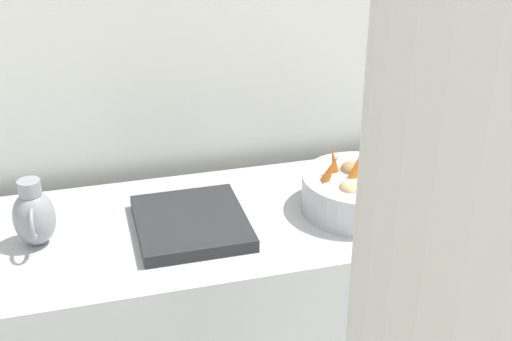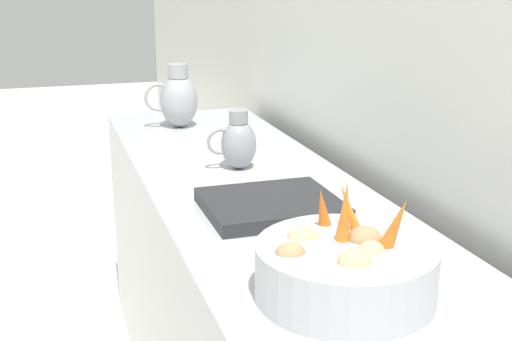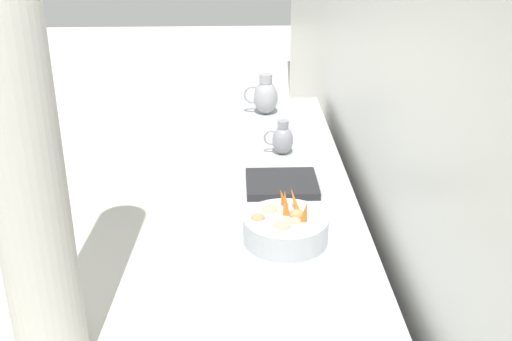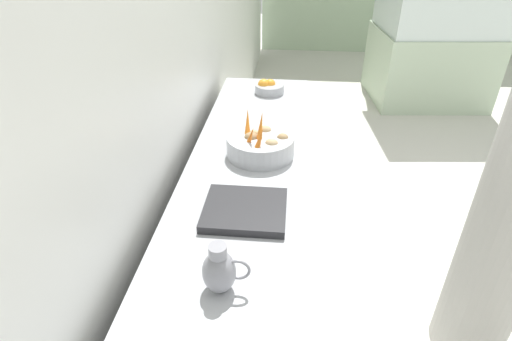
{
  "view_description": "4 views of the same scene",
  "coord_description": "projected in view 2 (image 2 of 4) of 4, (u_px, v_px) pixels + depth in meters",
  "views": [
    {
      "loc": [
        0.11,
        -0.67,
        1.86
      ],
      "look_at": [
        -1.46,
        -0.24,
        1.07
      ],
      "focal_mm": 47.55,
      "sensor_mm": 36.0,
      "label": 1
    },
    {
      "loc": [
        -0.96,
        1.15,
        1.49
      ],
      "look_at": [
        -1.41,
        -0.26,
        1.05
      ],
      "focal_mm": 47.24,
      "sensor_mm": 36.0,
      "label": 2
    },
    {
      "loc": [
        -1.28,
        2.35,
        2.25
      ],
      "look_at": [
        -1.37,
        -0.24,
        1.06
      ],
      "focal_mm": 45.05,
      "sensor_mm": 36.0,
      "label": 3
    },
    {
      "loc": [
        -1.33,
        -1.75,
        1.94
      ],
      "look_at": [
        -1.46,
        -0.41,
        1.1
      ],
      "focal_mm": 28.7,
      "sensor_mm": 36.0,
      "label": 4
    }
  ],
  "objects": [
    {
      "name": "vegetable_colander",
      "position": [
        345.0,
        269.0,
        1.28
      ],
      "size": [
        0.35,
        0.35,
        0.24
      ],
      "color": "#ADAFB5",
      "rests_on": "prep_counter"
    },
    {
      "name": "metal_pitcher_tall",
      "position": [
        178.0,
        99.0,
        2.68
      ],
      "size": [
        0.21,
        0.15,
        0.25
      ],
      "color": "#939399",
      "rests_on": "prep_counter"
    },
    {
      "name": "counter_sink_basin",
      "position": [
        271.0,
        205.0,
        1.75
      ],
      "size": [
        0.34,
        0.3,
        0.04
      ],
      "primitive_type": "cube",
      "color": "#232326",
      "rests_on": "prep_counter"
    },
    {
      "name": "metal_pitcher_short",
      "position": [
        238.0,
        143.0,
        2.11
      ],
      "size": [
        0.16,
        0.11,
        0.19
      ],
      "color": "gray",
      "rests_on": "prep_counter"
    }
  ]
}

